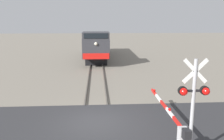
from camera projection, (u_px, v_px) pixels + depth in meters
The scene contains 7 objects.
ground_plane at pixel (96, 125), 12.54m from camera, with size 160.00×160.00×0.00m, color gray.
rail_track_left at pixel (82, 124), 12.48m from camera, with size 0.08×80.00×0.15m, color #59544C.
rail_track_right at pixel (109, 123), 12.57m from camera, with size 0.08×80.00×0.15m, color #59544C.
road_surface at pixel (95, 123), 12.53m from camera, with size 36.00×5.10×0.16m, color #2D2D30.
locomotive at pixel (96, 44), 33.09m from camera, with size 3.06×15.00×3.96m.
crossing_signal at pixel (193, 99), 8.93m from camera, with size 1.18×0.33×4.05m.
crossing_gate at pixel (176, 128), 10.31m from camera, with size 0.36×6.07×1.33m.
Camera 1 is at (0.15, -11.69, 5.46)m, focal length 38.41 mm.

